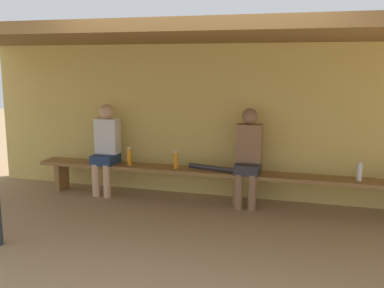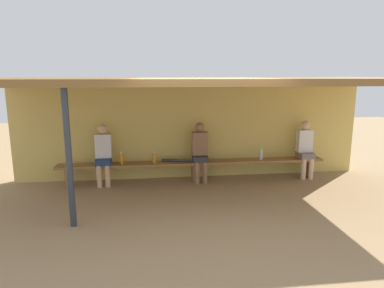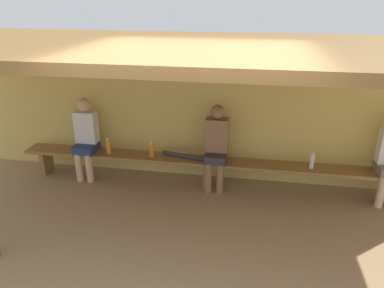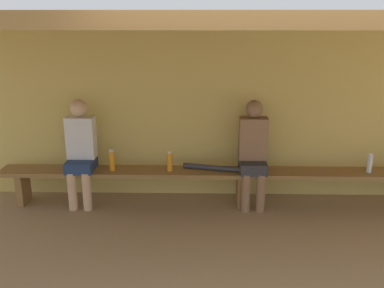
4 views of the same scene
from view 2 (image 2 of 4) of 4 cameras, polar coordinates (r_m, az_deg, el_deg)
ground_plane at (r=6.42m, az=2.09°, el=-10.33°), size 24.00×24.00×0.00m
back_wall at (r=8.05m, az=-0.13°, el=2.31°), size 8.00×0.20×2.20m
dugout_roof at (r=6.65m, az=1.26°, el=10.40°), size 8.00×2.80×0.12m
support_post at (r=5.63m, az=-19.76°, el=-2.44°), size 0.10×0.10×2.20m
bench at (r=7.76m, az=0.28°, el=-3.43°), size 6.00×0.36×0.46m
player_shirtless_tan at (r=7.70m, az=1.33°, el=-0.93°), size 0.34×0.42×1.34m
player_leftmost at (r=7.69m, az=-14.50°, el=-1.32°), size 0.34×0.42×1.34m
player_with_sunglasses at (r=8.42m, az=18.28°, el=-0.43°), size 0.34×0.42×1.34m
water_bottle_orange at (r=7.65m, az=-11.61°, el=-2.34°), size 0.07×0.07×0.27m
water_bottle_green at (r=7.63m, az=-6.26°, el=-2.27°), size 0.07×0.07×0.25m
water_bottle_clear at (r=8.04m, az=11.43°, el=-1.74°), size 0.06×0.06×0.24m
baseball_bat at (r=7.70m, az=-2.01°, el=-2.74°), size 0.82×0.25×0.07m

